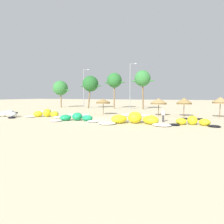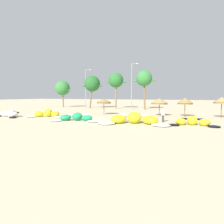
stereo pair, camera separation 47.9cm
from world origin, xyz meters
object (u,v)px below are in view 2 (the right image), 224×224
kite_right_of_center (192,122)px  palm_left_of_gap (116,81)px  kite_center (134,119)px  beach_umbrella_middle (159,101)px  kite_far_left (10,114)px  person_near_kites (163,115)px  kite_left_of_center (76,118)px  palm_left (92,84)px  beach_umbrella_near_palms (185,101)px  beach_umbrella_outermost (222,100)px  kite_left (47,114)px  lamppost_west_center (132,84)px  palm_center_left (144,79)px  palm_leftmost (63,88)px  lamppost_west (86,87)px  beach_umbrella_near_van (104,101)px

kite_right_of_center → palm_left_of_gap: bearing=128.7°
kite_center → beach_umbrella_middle: size_ratio=2.96×
kite_far_left → person_near_kites: bearing=7.9°
kite_right_of_center → palm_left_of_gap: size_ratio=0.61×
kite_left_of_center → palm_left: (-9.78, 22.18, 5.77)m
beach_umbrella_near_palms → person_near_kites: 7.96m
beach_umbrella_middle → beach_umbrella_outermost: bearing=3.5°
person_near_kites → kite_far_left: bearing=-172.1°
kite_left → lamppost_west_center: lamppost_west_center is taller
kite_left → beach_umbrella_outermost: 25.65m
kite_left_of_center → beach_umbrella_middle: size_ratio=2.28×
beach_umbrella_middle → beach_umbrella_near_palms: beach_umbrella_near_palms is taller
person_near_kites → kite_left: bearing=-176.8°
beach_umbrella_middle → palm_center_left: size_ratio=0.31×
lamppost_west_center → beach_umbrella_near_palms: bearing=-46.0°
palm_leftmost → lamppost_west: (6.08, 2.27, 0.44)m
kite_far_left → lamppost_west: (-1.36, 25.05, 5.28)m
kite_right_of_center → lamppost_west_center: lamppost_west_center is taller
beach_umbrella_near_van → lamppost_west_center: (0.48, 14.71, 3.64)m
beach_umbrella_outermost → beach_umbrella_middle: bearing=-176.5°
kite_left_of_center → kite_right_of_center: size_ratio=1.18×
kite_far_left → palm_center_left: palm_center_left is taller
palm_leftmost → palm_left: 9.58m
beach_umbrella_near_van → beach_umbrella_middle: (8.92, 1.63, 0.03)m
kite_left → palm_center_left: (9.85, 21.09, 6.64)m
person_near_kites → beach_umbrella_middle: bearing=102.4°
person_near_kites → palm_left_of_gap: size_ratio=0.18×
kite_right_of_center → beach_umbrella_outermost: bearing=67.0°
palm_left_of_gap → palm_center_left: (7.14, -0.42, 0.19)m
kite_right_of_center → palm_left_of_gap: 28.88m
beach_umbrella_outermost → palm_left_of_gap: bearing=148.7°
palm_left_of_gap → palm_center_left: palm_center_left is taller
kite_center → palm_left_of_gap: size_ratio=0.93×
palm_leftmost → palm_left_of_gap: palm_left_of_gap is taller
palm_center_left → person_near_kites: bearing=-70.5°
kite_center → person_near_kites: bearing=42.6°
kite_right_of_center → person_near_kites: bearing=157.2°
kite_right_of_center → palm_left: bearing=138.8°
beach_umbrella_near_palms → person_near_kites: (-2.22, -7.48, -1.56)m
kite_left_of_center → person_near_kites: (10.43, 2.97, 0.43)m
kite_center → beach_umbrella_outermost: 14.45m
lamppost_west_center → kite_left: bearing=-108.3°
kite_far_left → kite_center: 19.42m
kite_center → lamppost_west_center: size_ratio=0.76×
kite_center → beach_umbrella_near_van: beach_umbrella_near_van is taller
kite_center → lamppost_west_center: bearing=107.4°
kite_far_left → beach_umbrella_middle: beach_umbrella_middle is taller
beach_umbrella_near_van → lamppost_west_center: bearing=88.1°
kite_center → kite_right_of_center: bearing=11.5°
kite_left → person_near_kites: size_ratio=3.58×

